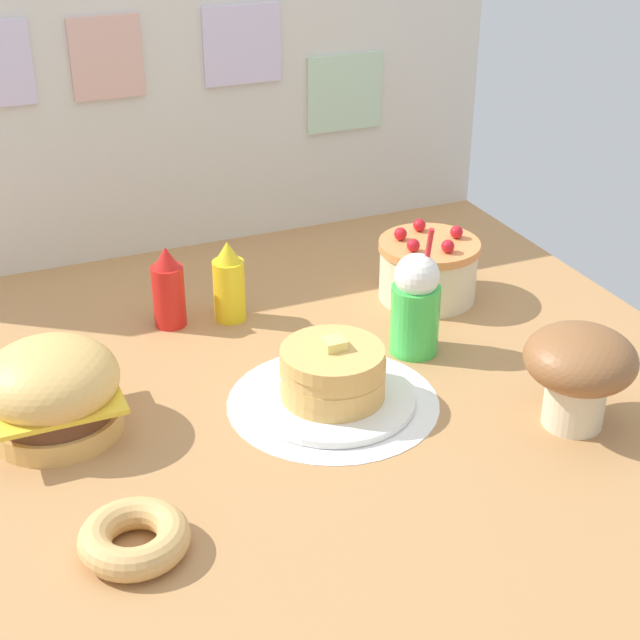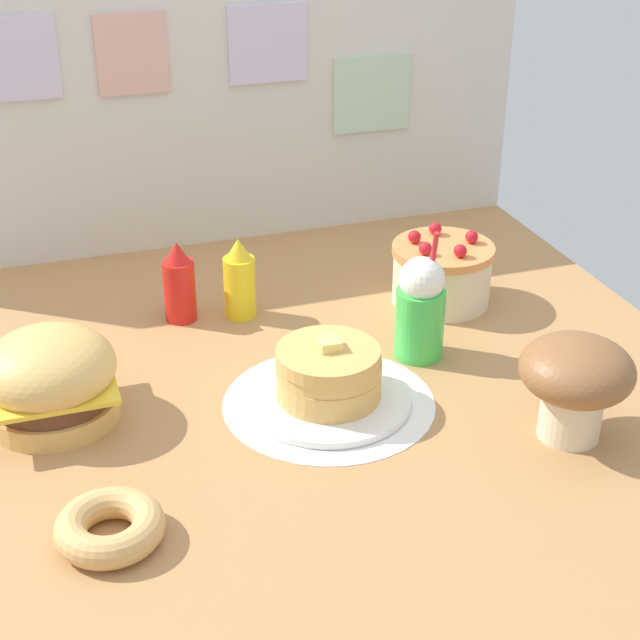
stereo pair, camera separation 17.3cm
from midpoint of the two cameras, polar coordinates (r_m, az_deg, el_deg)
ground_plane at (r=2.34m, az=0.67°, el=-4.73°), size 2.09×1.99×0.02m
back_wall at (r=3.03m, az=-5.45°, el=12.20°), size 2.09×0.04×0.86m
doily_mat at (r=2.31m, az=2.69°, el=-4.90°), size 0.50×0.50×0.00m
burger at (r=2.26m, az=-13.44°, el=-3.41°), size 0.30×0.30×0.22m
pancake_stack at (r=2.27m, az=2.70°, el=-3.53°), size 0.39×0.39×0.17m
layer_cake at (r=2.76m, az=8.94°, el=2.70°), size 0.29×0.29×0.21m
ketchup_bottle at (r=2.64m, az=-6.40°, el=2.08°), size 0.09×0.09×0.23m
mustard_bottle at (r=2.65m, az=-2.87°, el=2.29°), size 0.09×0.09×0.23m
cream_soda_cup at (r=2.46m, az=7.92°, el=0.65°), size 0.13×0.13×0.34m
donut_pink_glaze at (r=1.92m, az=-9.66°, el=-11.89°), size 0.21×0.21×0.06m
mushroom_stool at (r=2.21m, az=16.94°, el=-3.35°), size 0.25×0.25×0.24m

